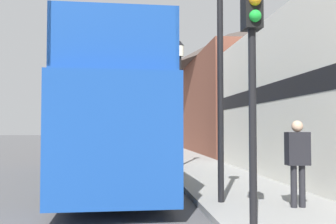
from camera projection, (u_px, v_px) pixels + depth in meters
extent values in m
plane|color=#4C4C4F|center=(66.00, 154.00, 25.41)|extent=(144.00, 144.00, 0.00)
cube|color=gray|center=(177.00, 156.00, 23.16)|extent=(2.89, 108.00, 0.14)
cube|color=black|center=(277.00, 91.00, 11.71)|extent=(0.12, 13.18, 0.55)
cube|color=brown|center=(229.00, 108.00, 28.58)|extent=(6.00, 17.64, 6.32)
pyramid|color=#473D38|center=(228.00, 49.00, 28.76)|extent=(6.00, 17.64, 2.29)
cube|color=#19479E|center=(115.00, 134.00, 12.28)|extent=(2.71, 11.19, 2.46)
cube|color=yellow|center=(115.00, 131.00, 11.74)|extent=(2.61, 6.18, 0.45)
cube|color=black|center=(115.00, 111.00, 12.31)|extent=(2.72, 10.30, 0.70)
cube|color=#19479E|center=(115.00, 94.00, 12.34)|extent=(2.69, 10.30, 0.10)
cube|color=#19479E|center=(77.00, 72.00, 12.21)|extent=(0.32, 10.24, 1.20)
cube|color=#19479E|center=(153.00, 74.00, 12.52)|extent=(0.32, 10.24, 1.20)
cube|color=#19479E|center=(115.00, 35.00, 7.32)|extent=(2.44, 0.13, 1.20)
cube|color=#19479E|center=(116.00, 87.00, 16.66)|extent=(2.48, 1.62, 1.20)
cylinder|color=black|center=(87.00, 158.00, 15.52)|extent=(0.30, 1.01, 1.00)
cylinder|color=black|center=(143.00, 158.00, 15.80)|extent=(0.30, 1.01, 1.00)
cylinder|color=black|center=(65.00, 181.00, 8.90)|extent=(0.30, 1.01, 1.00)
cylinder|color=black|center=(162.00, 179.00, 9.19)|extent=(0.30, 1.01, 1.00)
cube|color=silver|center=(135.00, 150.00, 20.06)|extent=(1.80, 4.18, 0.80)
cube|color=black|center=(135.00, 137.00, 19.97)|extent=(1.55, 2.02, 0.54)
cylinder|color=black|center=(119.00, 153.00, 21.22)|extent=(0.22, 0.67, 0.67)
cylinder|color=black|center=(148.00, 153.00, 21.43)|extent=(0.22, 0.67, 0.67)
cylinder|color=black|center=(119.00, 157.00, 18.68)|extent=(0.22, 0.67, 0.67)
cylinder|color=black|center=(152.00, 156.00, 18.88)|extent=(0.22, 0.67, 0.67)
cylinder|color=#232328|center=(294.00, 186.00, 7.73)|extent=(0.12, 0.12, 0.83)
cylinder|color=#232328|center=(302.00, 186.00, 7.75)|extent=(0.12, 0.12, 0.83)
cube|color=black|center=(297.00, 149.00, 7.77)|extent=(0.45, 0.25, 0.65)
sphere|color=tan|center=(297.00, 126.00, 7.79)|extent=(0.23, 0.23, 0.23)
cylinder|color=black|center=(253.00, 129.00, 6.10)|extent=(0.12, 0.12, 3.11)
cube|color=black|center=(252.00, 3.00, 6.18)|extent=(0.28, 0.31, 0.85)
sphere|color=orange|center=(255.00, 0.00, 6.01)|extent=(0.19, 0.19, 0.19)
sphere|color=green|center=(255.00, 16.00, 6.00)|extent=(0.19, 0.19, 0.19)
cylinder|color=black|center=(220.00, 96.00, 8.38)|extent=(0.13, 0.13, 4.49)
cylinder|color=black|center=(180.00, 111.00, 16.37)|extent=(0.13, 0.13, 4.57)
cylinder|color=silver|center=(180.00, 51.00, 16.47)|extent=(0.32, 0.32, 0.45)
cone|color=black|center=(180.00, 43.00, 16.49)|extent=(0.35, 0.35, 0.22)
cylinder|color=black|center=(158.00, 124.00, 24.29)|extent=(0.13, 0.13, 3.64)
cylinder|color=silver|center=(158.00, 91.00, 24.37)|extent=(0.32, 0.32, 0.45)
cone|color=black|center=(158.00, 86.00, 24.39)|extent=(0.35, 0.35, 0.22)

